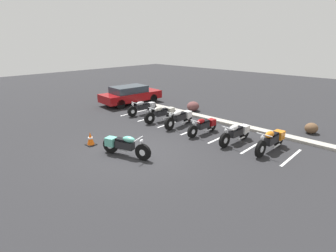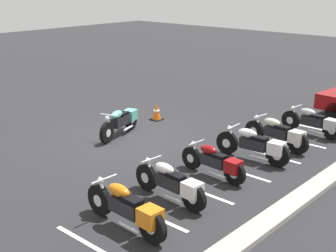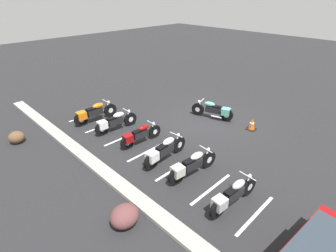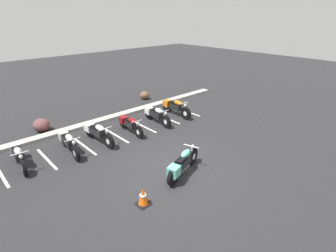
# 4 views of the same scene
# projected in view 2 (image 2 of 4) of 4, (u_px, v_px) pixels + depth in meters

# --- Properties ---
(ground) EXTENTS (60.00, 60.00, 0.00)m
(ground) POSITION_uv_depth(u_px,v_px,m) (129.00, 138.00, 14.74)
(ground) COLOR #262628
(motorcycle_teal_featured) EXTENTS (2.12, 0.92, 0.86)m
(motorcycle_teal_featured) POSITION_uv_depth(u_px,v_px,m) (121.00, 121.00, 14.94)
(motorcycle_teal_featured) COLOR black
(motorcycle_teal_featured) RESTS_ON ground
(parked_bike_0) EXTENTS (0.60, 2.13, 0.84)m
(parked_bike_0) POSITION_uv_depth(u_px,v_px,m) (314.00, 122.00, 14.89)
(parked_bike_0) COLOR black
(parked_bike_0) RESTS_ON ground
(parked_bike_1) EXTENTS (0.64, 2.20, 0.86)m
(parked_bike_1) POSITION_uv_depth(u_px,v_px,m) (279.00, 133.00, 13.74)
(parked_bike_1) COLOR black
(parked_bike_1) RESTS_ON ground
(parked_bike_2) EXTENTS (0.63, 2.24, 0.88)m
(parked_bike_2) POSITION_uv_depth(u_px,v_px,m) (256.00, 145.00, 12.77)
(parked_bike_2) COLOR black
(parked_bike_2) RESTS_ON ground
(parked_bike_3) EXTENTS (0.57, 2.04, 0.80)m
(parked_bike_3) POSITION_uv_depth(u_px,v_px,m) (216.00, 162.00, 11.71)
(parked_bike_3) COLOR black
(parked_bike_3) RESTS_ON ground
(parked_bike_4) EXTENTS (0.61, 2.17, 0.85)m
(parked_bike_4) POSITION_uv_depth(u_px,v_px,m) (172.00, 183.00, 10.43)
(parked_bike_4) COLOR black
(parked_bike_4) RESTS_ON ground
(parked_bike_5) EXTENTS (0.64, 2.30, 0.90)m
(parked_bike_5) POSITION_uv_depth(u_px,v_px,m) (128.00, 208.00, 9.24)
(parked_bike_5) COLOR black
(parked_bike_5) RESTS_ON ground
(concrete_curb) EXTENTS (18.00, 0.50, 0.12)m
(concrete_curb) POSITION_uv_depth(u_px,v_px,m) (308.00, 193.00, 10.88)
(concrete_curb) COLOR #A8A399
(concrete_curb) RESTS_ON ground
(traffic_cone) EXTENTS (0.40, 0.40, 0.59)m
(traffic_cone) POSITION_uv_depth(u_px,v_px,m) (157.00, 112.00, 16.59)
(traffic_cone) COLOR black
(traffic_cone) RESTS_ON ground
(stall_line_0) EXTENTS (0.10, 2.10, 0.00)m
(stall_line_0) POSITION_uv_depth(u_px,v_px,m) (316.00, 129.00, 15.67)
(stall_line_0) COLOR white
(stall_line_0) RESTS_ON ground
(stall_line_1) EXTENTS (0.10, 2.10, 0.00)m
(stall_line_1) POSITION_uv_depth(u_px,v_px,m) (294.00, 140.00, 14.53)
(stall_line_1) COLOR white
(stall_line_1) RESTS_ON ground
(stall_line_2) EXTENTS (0.10, 2.10, 0.00)m
(stall_line_2) POSITION_uv_depth(u_px,v_px,m) (267.00, 154.00, 13.39)
(stall_line_2) COLOR white
(stall_line_2) RESTS_ON ground
(stall_line_3) EXTENTS (0.10, 2.10, 0.00)m
(stall_line_3) POSITION_uv_depth(u_px,v_px,m) (235.00, 171.00, 12.25)
(stall_line_3) COLOR white
(stall_line_3) RESTS_ON ground
(stall_line_4) EXTENTS (0.10, 2.10, 0.00)m
(stall_line_4) POSITION_uv_depth(u_px,v_px,m) (197.00, 191.00, 11.11)
(stall_line_4) COLOR white
(stall_line_4) RESTS_ON ground
(stall_line_5) EXTENTS (0.10, 2.10, 0.00)m
(stall_line_5) POSITION_uv_depth(u_px,v_px,m) (150.00, 215.00, 9.97)
(stall_line_5) COLOR white
(stall_line_5) RESTS_ON ground
(stall_line_6) EXTENTS (0.10, 2.10, 0.00)m
(stall_line_6) POSITION_uv_depth(u_px,v_px,m) (91.00, 246.00, 8.83)
(stall_line_6) COLOR white
(stall_line_6) RESTS_ON ground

